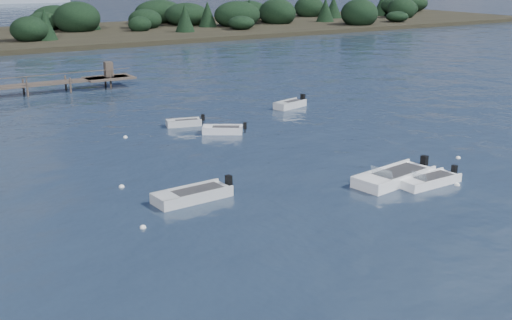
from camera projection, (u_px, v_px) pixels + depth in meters
ground at (43, 75)px, 76.24m from camera, size 400.00×400.00×0.00m
dinghy_mid_white_b at (429, 182)px, 37.86m from camera, size 4.35×1.63×1.08m
dinghy_mid_white_a at (394, 179)px, 38.30m from camera, size 6.05×2.91×1.39m
tender_far_white at (184, 124)px, 51.82m from camera, size 3.18×1.77×1.07m
dinghy_mid_grey at (192, 197)px, 35.36m from camera, size 4.81×1.97×1.20m
dinghy_extra_a at (223, 131)px, 49.56m from camera, size 3.33×2.83×1.09m
tender_far_grey_b at (290, 106)px, 58.50m from camera, size 3.73×2.11×1.25m
buoy_b at (457, 185)px, 37.72m from camera, size 0.32×0.32×0.32m
buoy_c at (143, 228)px, 31.57m from camera, size 0.32×0.32×0.32m
buoy_d at (458, 158)px, 43.06m from camera, size 0.32×0.32×0.32m
buoy_e at (125, 138)px, 48.26m from camera, size 0.32×0.32×0.32m
buoy_extra_a at (122, 187)px, 37.41m from camera, size 0.32×0.32×0.32m
far_headland at (123, 24)px, 120.83m from camera, size 190.00×40.00×5.80m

